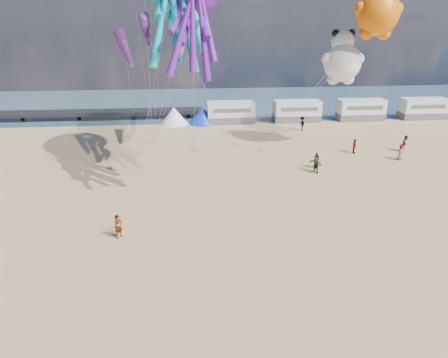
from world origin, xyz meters
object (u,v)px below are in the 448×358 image
sandbag_b (195,150)px  tent_white (174,116)px  tent_blue (203,115)px  sandbag_e (153,143)px  beachgoer_4 (316,164)px  motorhome_1 (297,111)px  motorhome_2 (361,110)px  beachgoer_3 (354,146)px  sandbag_a (140,155)px  windsock_left (125,48)px  standing_person (118,226)px  sandbag_d (236,144)px  kite_panda (342,63)px  windsock_mid (182,46)px  beachgoer_2 (302,124)px  sandbag_c (260,152)px  motorhome_3 (423,108)px  beachgoer_6 (401,152)px  windsock_right (147,31)px  kite_teddy_orange (378,14)px  beachgoer_5 (317,160)px  beachgoer_1 (405,144)px  motorhome_0 (231,112)px

sandbag_b → tent_white: bearing=101.7°
tent_blue → sandbag_e: bearing=-124.5°
beachgoer_4 → sandbag_e: bearing=-152.8°
motorhome_1 → motorhome_2: 9.50m
beachgoer_3 → sandbag_a: beachgoer_3 is taller
sandbag_a → windsock_left: bearing=-87.3°
standing_person → sandbag_d: bearing=21.3°
standing_person → sandbag_a: (-0.42, 17.47, -0.73)m
kite_panda → windsock_mid: size_ratio=1.08×
standing_person → windsock_mid: bearing=35.5°
tent_blue → sandbag_a: (-7.43, -13.66, -1.09)m
beachgoer_2 → sandbag_c: size_ratio=3.64×
tent_blue → beachgoer_2: size_ratio=2.19×
motorhome_3 → tent_white: (-36.50, 0.00, -0.30)m
motorhome_2 → beachgoer_4: bearing=-122.6°
sandbag_c → beachgoer_2: bearing=51.1°
beachgoer_2 → beachgoer_6: beachgoer_2 is taller
sandbag_e → windsock_right: size_ratio=0.11×
sandbag_c → sandbag_d: same height
kite_teddy_orange → windsock_mid: size_ratio=1.13×
beachgoer_3 → beachgoer_5: bearing=164.7°
beachgoer_1 → sandbag_a: beachgoer_1 is taller
tent_blue → windsock_mid: bearing=-102.3°
sandbag_b → kite_teddy_orange: kite_teddy_orange is taller
sandbag_a → windsock_left: size_ratio=0.08×
windsock_mid → motorhome_2: bearing=30.7°
motorhome_1 → kite_panda: bearing=-84.2°
tent_blue → motorhome_2: bearing=0.0°
beachgoer_2 → kite_panda: size_ratio=0.27×
windsock_mid → windsock_right: bearing=-97.3°
motorhome_1 → beachgoer_4: 20.64m
sandbag_b → kite_teddy_orange: 23.23m
beachgoer_5 → motorhome_0: bearing=68.8°
beachgoer_6 → sandbag_d: size_ratio=3.45×
motorhome_3 → beachgoer_2: (-19.57, -4.93, -0.59)m
motorhome_2 → sandbag_d: bearing=-151.5°
motorhome_1 → motorhome_3: 19.00m
motorhome_0 → sandbag_b: size_ratio=13.20×
motorhome_0 → beachgoer_1: size_ratio=3.56×
tent_blue → kite_panda: kite_panda is taller
motorhome_2 → tent_white: size_ratio=1.65×
beachgoer_4 → sandbag_a: (-17.44, 6.68, -0.77)m
motorhome_3 → kite_panda: size_ratio=0.97×
motorhome_1 → standing_person: 37.28m
sandbag_d → windsock_right: (-8.57, -11.00, 12.82)m
motorhome_0 → beachgoer_3: size_ratio=4.07×
tent_white → tent_blue: bearing=0.0°
beachgoer_4 → sandbag_b: (-11.44, 7.93, -0.77)m
beachgoer_5 → sandbag_a: bearing=123.1°
sandbag_d → windsock_right: size_ratio=0.11×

